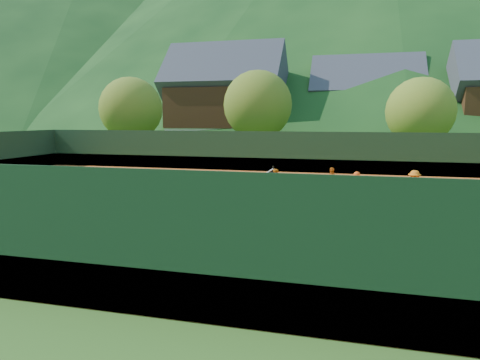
% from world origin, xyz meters
% --- Properties ---
extents(ground, '(400.00, 400.00, 0.00)m').
position_xyz_m(ground, '(0.00, 0.00, 0.00)').
color(ground, '#2C561B').
rests_on(ground, ground).
extents(clay_court, '(40.00, 24.00, 0.02)m').
position_xyz_m(clay_court, '(0.00, 0.00, 0.01)').
color(clay_court, '#C35C1F').
rests_on(clay_court, ground).
extents(mountain_far_left, '(260.00, 260.00, 100.00)m').
position_xyz_m(mountain_far_left, '(-90.00, 150.00, 50.00)').
color(mountain_far_left, '#123412').
rests_on(mountain_far_left, ground).
extents(coach, '(0.66, 0.53, 1.58)m').
position_xyz_m(coach, '(-2.77, -3.47, 0.81)').
color(coach, '#1A49A9').
rests_on(coach, clay_court).
extents(student_a, '(0.72, 0.58, 1.40)m').
position_xyz_m(student_a, '(0.80, 2.06, 0.72)').
color(student_a, orange).
rests_on(student_a, clay_court).
extents(student_b, '(0.98, 0.48, 1.62)m').
position_xyz_m(student_b, '(3.70, 1.43, 0.83)').
color(student_b, '#D16312').
rests_on(student_b, clay_court).
extents(student_c, '(0.73, 0.60, 1.28)m').
position_xyz_m(student_c, '(4.87, 2.92, 0.66)').
color(student_c, '#FD5816').
rests_on(student_c, clay_court).
extents(student_d, '(1.16, 0.93, 1.57)m').
position_xyz_m(student_d, '(7.43, 1.58, 0.81)').
color(student_d, orange).
rests_on(student_d, clay_court).
extents(tennis_ball_0, '(0.07, 0.07, 0.07)m').
position_xyz_m(tennis_ball_0, '(-4.76, -8.45, 0.05)').
color(tennis_ball_0, '#BFD523').
rests_on(tennis_ball_0, clay_court).
extents(tennis_ball_1, '(0.07, 0.07, 0.07)m').
position_xyz_m(tennis_ball_1, '(2.65, -7.82, 0.05)').
color(tennis_ball_1, '#BFD523').
rests_on(tennis_ball_1, clay_court).
extents(tennis_ball_2, '(0.07, 0.07, 0.07)m').
position_xyz_m(tennis_ball_2, '(-5.60, -3.52, 0.05)').
color(tennis_ball_2, '#BFD523').
rests_on(tennis_ball_2, clay_court).
extents(tennis_ball_3, '(0.07, 0.07, 0.07)m').
position_xyz_m(tennis_ball_3, '(-3.96, -6.20, 0.05)').
color(tennis_ball_3, '#BFD523').
rests_on(tennis_ball_3, clay_court).
extents(tennis_ball_4, '(0.07, 0.07, 0.07)m').
position_xyz_m(tennis_ball_4, '(-1.86, -9.33, 0.05)').
color(tennis_ball_4, '#BFD523').
rests_on(tennis_ball_4, clay_court).
extents(tennis_ball_6, '(0.07, 0.07, 0.07)m').
position_xyz_m(tennis_ball_6, '(4.12, -5.91, 0.05)').
color(tennis_ball_6, '#BFD523').
rests_on(tennis_ball_6, clay_court).
extents(tennis_ball_7, '(0.07, 0.07, 0.07)m').
position_xyz_m(tennis_ball_7, '(4.42, -2.79, 0.05)').
color(tennis_ball_7, '#BFD523').
rests_on(tennis_ball_7, clay_court).
extents(tennis_ball_8, '(0.07, 0.07, 0.07)m').
position_xyz_m(tennis_ball_8, '(-7.72, -3.41, 0.05)').
color(tennis_ball_8, '#BFD523').
rests_on(tennis_ball_8, clay_court).
extents(tennis_ball_9, '(0.07, 0.07, 0.07)m').
position_xyz_m(tennis_ball_9, '(2.79, -2.47, 0.05)').
color(tennis_ball_9, '#BFD523').
rests_on(tennis_ball_9, clay_court).
extents(tennis_ball_10, '(0.07, 0.07, 0.07)m').
position_xyz_m(tennis_ball_10, '(-8.34, -4.56, 0.05)').
color(tennis_ball_10, '#BFD523').
rests_on(tennis_ball_10, clay_court).
extents(tennis_ball_11, '(0.07, 0.07, 0.07)m').
position_xyz_m(tennis_ball_11, '(2.12, -5.04, 0.05)').
color(tennis_ball_11, '#BFD523').
rests_on(tennis_ball_11, clay_court).
extents(tennis_ball_12, '(0.07, 0.07, 0.07)m').
position_xyz_m(tennis_ball_12, '(3.02, -8.52, 0.05)').
color(tennis_ball_12, '#BFD523').
rests_on(tennis_ball_12, clay_court).
extents(tennis_ball_13, '(0.07, 0.07, 0.07)m').
position_xyz_m(tennis_ball_13, '(-0.51, -2.14, 0.05)').
color(tennis_ball_13, '#BFD523').
rests_on(tennis_ball_13, clay_court).
extents(tennis_ball_14, '(0.07, 0.07, 0.07)m').
position_xyz_m(tennis_ball_14, '(5.12, -8.56, 0.05)').
color(tennis_ball_14, '#BFD523').
rests_on(tennis_ball_14, clay_court).
extents(tennis_ball_15, '(0.07, 0.07, 0.07)m').
position_xyz_m(tennis_ball_15, '(-8.64, -0.82, 0.05)').
color(tennis_ball_15, '#BFD523').
rests_on(tennis_ball_15, clay_court).
extents(tennis_ball_16, '(0.07, 0.07, 0.07)m').
position_xyz_m(tennis_ball_16, '(-8.28, -4.87, 0.05)').
color(tennis_ball_16, '#BFD523').
rests_on(tennis_ball_16, clay_court).
extents(tennis_ball_17, '(0.07, 0.07, 0.07)m').
position_xyz_m(tennis_ball_17, '(-0.40, -5.17, 0.05)').
color(tennis_ball_17, '#BFD523').
rests_on(tennis_ball_17, clay_court).
extents(tennis_ball_18, '(0.07, 0.07, 0.07)m').
position_xyz_m(tennis_ball_18, '(0.01, -5.12, 0.05)').
color(tennis_ball_18, '#BFD523').
rests_on(tennis_ball_18, clay_court).
extents(tennis_ball_19, '(0.07, 0.07, 0.07)m').
position_xyz_m(tennis_ball_19, '(1.20, -1.59, 0.05)').
color(tennis_ball_19, '#BFD523').
rests_on(tennis_ball_19, clay_court).
extents(tennis_ball_20, '(0.07, 0.07, 0.07)m').
position_xyz_m(tennis_ball_20, '(4.91, -6.15, 0.05)').
color(tennis_ball_20, '#BFD523').
rests_on(tennis_ball_20, clay_court).
extents(court_lines, '(23.83, 11.03, 0.00)m').
position_xyz_m(court_lines, '(0.00, 0.00, 0.02)').
color(court_lines, white).
rests_on(court_lines, clay_court).
extents(tennis_net, '(0.10, 12.07, 1.10)m').
position_xyz_m(tennis_net, '(0.00, 0.00, 0.52)').
color(tennis_net, black).
rests_on(tennis_net, clay_court).
extents(perimeter_fence, '(40.40, 24.24, 3.00)m').
position_xyz_m(perimeter_fence, '(0.00, 0.00, 1.27)').
color(perimeter_fence, black).
rests_on(perimeter_fence, clay_court).
extents(ball_hopper, '(0.57, 0.57, 1.00)m').
position_xyz_m(ball_hopper, '(-6.68, -4.03, 0.77)').
color(ball_hopper, black).
rests_on(ball_hopper, clay_court).
extents(chalet_left, '(13.80, 9.93, 12.92)m').
position_xyz_m(chalet_left, '(-10.00, 30.00, 5.65)').
color(chalet_left, beige).
rests_on(chalet_left, ground).
extents(chalet_mid, '(12.65, 8.82, 11.45)m').
position_xyz_m(chalet_mid, '(6.00, 34.00, 4.99)').
color(chalet_mid, beige).
rests_on(chalet_mid, ground).
extents(tree_a, '(6.00, 6.00, 7.88)m').
position_xyz_m(tree_a, '(-16.00, 18.00, 4.87)').
color(tree_a, '#3F2819').
rests_on(tree_a, ground).
extents(tree_b, '(6.40, 6.40, 8.40)m').
position_xyz_m(tree_b, '(-4.00, 20.00, 5.19)').
color(tree_b, '#3E2618').
rests_on(tree_b, ground).
extents(tree_c, '(5.60, 5.60, 7.35)m').
position_xyz_m(tree_c, '(10.00, 19.00, 4.54)').
color(tree_c, '#3D2618').
rests_on(tree_c, ground).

